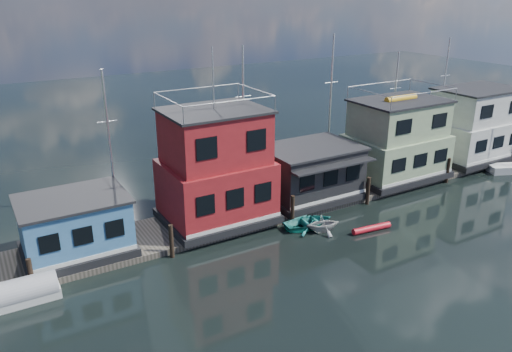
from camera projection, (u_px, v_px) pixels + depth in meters
ground at (435, 268)px, 29.74m from camera, size 160.00×160.00×0.00m
dock at (314, 197)px, 39.35m from camera, size 48.00×5.00×0.40m
houseboat_blue at (75, 226)px, 30.11m from camera, size 6.40×4.90×3.66m
houseboat_red at (216, 169)px, 33.94m from camera, size 7.40×5.90×11.86m
houseboat_dark at (310, 172)px, 38.31m from camera, size 7.40×6.10×4.06m
houseboat_green at (397, 141)px, 42.19m from camera, size 8.40×5.90×7.03m
houseboat_white at (474, 125)px, 46.93m from camera, size 8.40×5.90×6.66m
pilings at (334, 200)px, 36.61m from camera, size 42.28×0.28×2.20m
background_masts at (319, 109)px, 44.54m from camera, size 36.40×0.16×12.00m
red_kayak at (372, 228)px, 34.20m from camera, size 3.00×0.77×0.44m
tarp_runabout at (23, 293)px, 26.39m from camera, size 3.68×1.52×1.48m
dinghy_teal at (309, 222)px, 34.73m from camera, size 3.86×2.95×0.74m
dinghy_white at (323, 223)px, 33.99m from camera, size 2.77×2.54×1.24m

